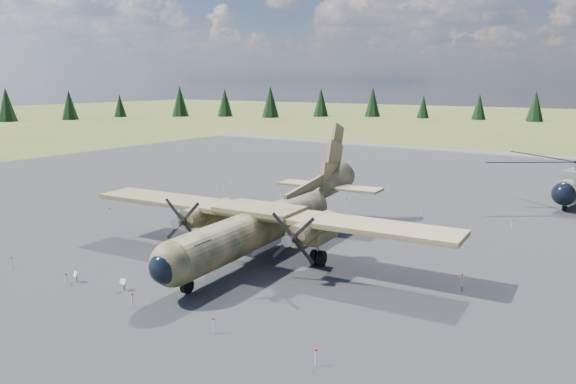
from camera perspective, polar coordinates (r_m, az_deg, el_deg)
The scene contains 7 objects.
ground at distance 44.03m, azimuth -3.87°, elevation -5.35°, with size 500.00×500.00×0.00m, color brown.
apron at distance 52.03m, azimuth 2.83°, elevation -2.73°, with size 120.00×120.00×0.04m, color #55555A.
transport_plane at distance 40.94m, azimuth -2.13°, elevation -2.67°, with size 28.72×26.03×9.46m.
info_placard_left at distance 38.30m, azimuth -20.75°, elevation -7.92°, with size 0.48×0.31×0.70m.
info_placard_right at distance 35.96m, azimuth -16.38°, elevation -8.83°, with size 0.48×0.21×0.74m.
barrier_fence at distance 44.10m, azimuth -4.42°, elevation -4.64°, with size 33.12×29.62×0.85m.
treeline at distance 49.79m, azimuth -3.19°, elevation 2.28°, with size 330.15×333.61×10.91m.
Camera 1 is at (25.74, -33.44, 12.56)m, focal length 35.00 mm.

